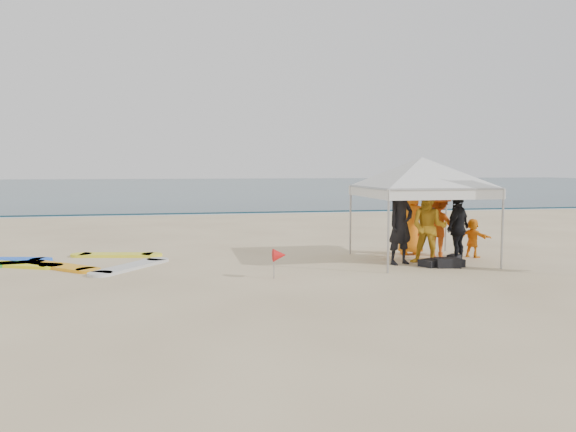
{
  "coord_description": "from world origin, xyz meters",
  "views": [
    {
      "loc": [
        -1.7,
        -10.38,
        2.35
      ],
      "look_at": [
        0.85,
        2.6,
        1.2
      ],
      "focal_mm": 35.0,
      "sensor_mm": 36.0,
      "label": 1
    }
  ],
  "objects_px": {
    "person_black_a": "(401,224)",
    "person_yellow": "(429,227)",
    "person_orange_b": "(411,221)",
    "canopy_tent": "(422,158)",
    "surfboard_spread": "(51,263)",
    "person_orange_a": "(438,226)",
    "person_black_b": "(458,228)",
    "person_seated": "(473,238)",
    "marker_pennant": "(279,255)"
  },
  "relations": [
    {
      "from": "person_yellow",
      "to": "surfboard_spread",
      "type": "xyz_separation_m",
      "value": [
        -9.02,
        1.78,
        -0.87
      ]
    },
    {
      "from": "person_yellow",
      "to": "person_seated",
      "type": "distance_m",
      "value": 1.83
    },
    {
      "from": "person_black_b",
      "to": "canopy_tent",
      "type": "relative_size",
      "value": 0.43
    },
    {
      "from": "person_orange_b",
      "to": "person_yellow",
      "type": "bearing_deg",
      "value": 92.77
    },
    {
      "from": "person_black_b",
      "to": "person_yellow",
      "type": "bearing_deg",
      "value": -30.39
    },
    {
      "from": "person_orange_b",
      "to": "marker_pennant",
      "type": "relative_size",
      "value": 2.86
    },
    {
      "from": "person_orange_b",
      "to": "canopy_tent",
      "type": "distance_m",
      "value": 1.97
    },
    {
      "from": "person_yellow",
      "to": "person_orange_a",
      "type": "distance_m",
      "value": 0.94
    },
    {
      "from": "person_black_a",
      "to": "person_orange_a",
      "type": "xyz_separation_m",
      "value": [
        1.26,
        0.57,
        -0.12
      ]
    },
    {
      "from": "surfboard_spread",
      "to": "person_yellow",
      "type": "bearing_deg",
      "value": -11.17
    },
    {
      "from": "person_orange_b",
      "to": "canopy_tent",
      "type": "xyz_separation_m",
      "value": [
        -0.18,
        -1.02,
        1.68
      ]
    },
    {
      "from": "person_black_b",
      "to": "surfboard_spread",
      "type": "relative_size",
      "value": 0.32
    },
    {
      "from": "person_orange_b",
      "to": "marker_pennant",
      "type": "xyz_separation_m",
      "value": [
        -4.05,
        -2.54,
        -0.42
      ]
    },
    {
      "from": "person_yellow",
      "to": "person_orange_b",
      "type": "xyz_separation_m",
      "value": [
        0.19,
        1.53,
        0.01
      ]
    },
    {
      "from": "person_seated",
      "to": "surfboard_spread",
      "type": "distance_m",
      "value": 10.68
    },
    {
      "from": "person_seated",
      "to": "person_yellow",
      "type": "bearing_deg",
      "value": 85.1
    },
    {
      "from": "person_black_a",
      "to": "person_yellow",
      "type": "distance_m",
      "value": 0.68
    },
    {
      "from": "person_orange_a",
      "to": "person_seated",
      "type": "height_order",
      "value": "person_orange_a"
    },
    {
      "from": "person_orange_b",
      "to": "surfboard_spread",
      "type": "xyz_separation_m",
      "value": [
        -9.21,
        0.25,
        -0.88
      ]
    },
    {
      "from": "canopy_tent",
      "to": "surfboard_spread",
      "type": "xyz_separation_m",
      "value": [
        -9.03,
        1.28,
        -2.55
      ]
    },
    {
      "from": "person_seated",
      "to": "person_orange_a",
      "type": "bearing_deg",
      "value": 62.78
    },
    {
      "from": "person_yellow",
      "to": "canopy_tent",
      "type": "height_order",
      "value": "canopy_tent"
    },
    {
      "from": "person_black_a",
      "to": "person_orange_a",
      "type": "relative_size",
      "value": 1.14
    },
    {
      "from": "person_orange_a",
      "to": "person_orange_b",
      "type": "bearing_deg",
      "value": -19.13
    },
    {
      "from": "person_yellow",
      "to": "marker_pennant",
      "type": "distance_m",
      "value": 4.01
    },
    {
      "from": "person_black_a",
      "to": "person_seated",
      "type": "bearing_deg",
      "value": -5.69
    },
    {
      "from": "surfboard_spread",
      "to": "person_black_b",
      "type": "bearing_deg",
      "value": -9.75
    },
    {
      "from": "person_black_a",
      "to": "canopy_tent",
      "type": "xyz_separation_m",
      "value": [
        0.68,
        0.36,
        1.61
      ]
    },
    {
      "from": "person_yellow",
      "to": "person_seated",
      "type": "height_order",
      "value": "person_yellow"
    },
    {
      "from": "person_seated",
      "to": "canopy_tent",
      "type": "bearing_deg",
      "value": 69.04
    },
    {
      "from": "person_black_a",
      "to": "person_seated",
      "type": "relative_size",
      "value": 1.93
    },
    {
      "from": "person_orange_b",
      "to": "canopy_tent",
      "type": "bearing_deg",
      "value": 89.98
    },
    {
      "from": "person_black_a",
      "to": "canopy_tent",
      "type": "bearing_deg",
      "value": 6.64
    },
    {
      "from": "person_black_a",
      "to": "marker_pennant",
      "type": "relative_size",
      "value": 3.08
    },
    {
      "from": "person_orange_b",
      "to": "person_orange_a",
      "type": "bearing_deg",
      "value": 126.58
    },
    {
      "from": "marker_pennant",
      "to": "surfboard_spread",
      "type": "xyz_separation_m",
      "value": [
        -5.16,
        2.79,
        -0.46
      ]
    },
    {
      "from": "person_orange_a",
      "to": "person_orange_b",
      "type": "distance_m",
      "value": 0.91
    },
    {
      "from": "person_orange_b",
      "to": "person_seated",
      "type": "bearing_deg",
      "value": 162.21
    },
    {
      "from": "surfboard_spread",
      "to": "person_black_a",
      "type": "bearing_deg",
      "value": -11.08
    },
    {
      "from": "person_orange_b",
      "to": "person_black_b",
      "type": "bearing_deg",
      "value": 123.18
    },
    {
      "from": "person_black_a",
      "to": "surfboard_spread",
      "type": "bearing_deg",
      "value": 147.59
    },
    {
      "from": "person_yellow",
      "to": "person_orange_a",
      "type": "height_order",
      "value": "person_yellow"
    },
    {
      "from": "person_seated",
      "to": "surfboard_spread",
      "type": "xyz_separation_m",
      "value": [
        -10.62,
        1.0,
        -0.47
      ]
    },
    {
      "from": "person_black_a",
      "to": "person_black_b",
      "type": "relative_size",
      "value": 1.15
    },
    {
      "from": "person_black_a",
      "to": "person_yellow",
      "type": "height_order",
      "value": "person_black_a"
    },
    {
      "from": "person_seated",
      "to": "marker_pennant",
      "type": "distance_m",
      "value": 5.75
    },
    {
      "from": "person_yellow",
      "to": "person_black_a",
      "type": "bearing_deg",
      "value": -158.81
    },
    {
      "from": "surfboard_spread",
      "to": "person_orange_b",
      "type": "bearing_deg",
      "value": -1.57
    },
    {
      "from": "person_yellow",
      "to": "marker_pennant",
      "type": "bearing_deg",
      "value": -131.84
    },
    {
      "from": "canopy_tent",
      "to": "person_orange_a",
      "type": "bearing_deg",
      "value": 20.05
    }
  ]
}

